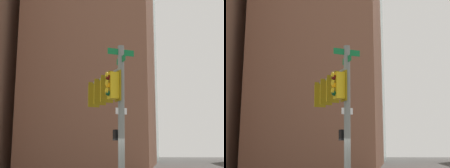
{
  "view_description": "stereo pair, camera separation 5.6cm",
  "coord_description": "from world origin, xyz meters",
  "views": [
    {
      "loc": [
        12.66,
        2.1,
        2.07
      ],
      "look_at": [
        -0.59,
        -0.04,
        4.72
      ],
      "focal_mm": 54.28,
      "sensor_mm": 36.0,
      "label": 1
    },
    {
      "loc": [
        12.65,
        2.15,
        2.07
      ],
      "look_at": [
        -0.59,
        -0.04,
        4.72
      ],
      "focal_mm": 54.28,
      "sensor_mm": 36.0,
      "label": 2
    }
  ],
  "objects": [
    {
      "name": "building_glass_tower",
      "position": [
        -53.68,
        -16.23,
        34.12
      ],
      "size": [
        23.36,
        32.89,
        68.24
      ],
      "primitive_type": "cube",
      "color": "#9EC6C1",
      "rests_on": "ground_plane"
    },
    {
      "name": "signal_pole_assembly",
      "position": [
        -0.77,
        -0.2,
        4.13
      ],
      "size": [
        3.64,
        2.5,
        6.05
      ],
      "rotation": [
        0.0,
        0.0,
        3.7
      ],
      "color": "slate",
      "rests_on": "ground_plane"
    },
    {
      "name": "building_brick_nearside",
      "position": [
        -33.58,
        -6.9,
        21.34
      ],
      "size": [
        24.35,
        14.39,
        42.69
      ],
      "primitive_type": "cube",
      "color": "brown",
      "rests_on": "ground_plane"
    }
  ]
}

